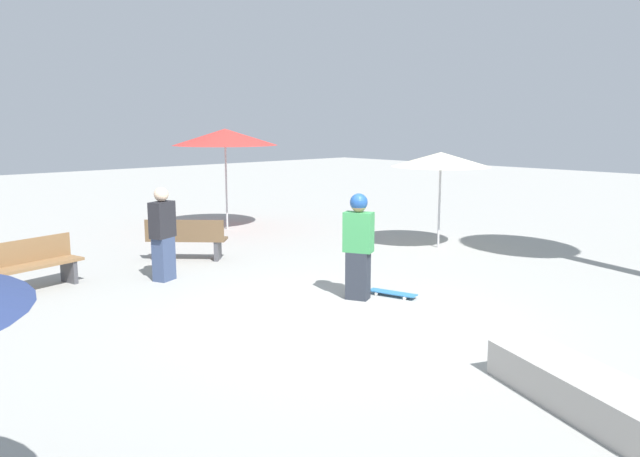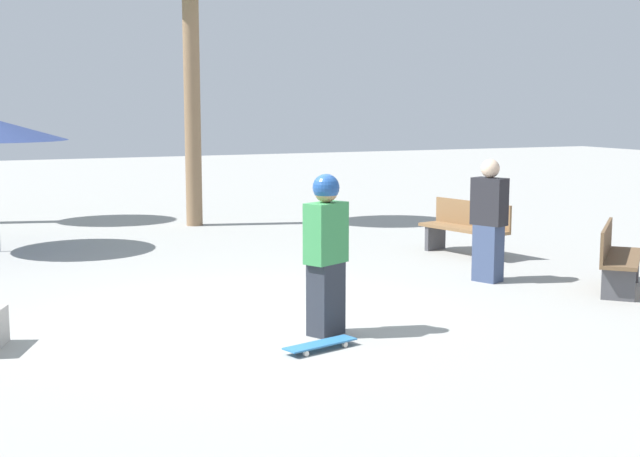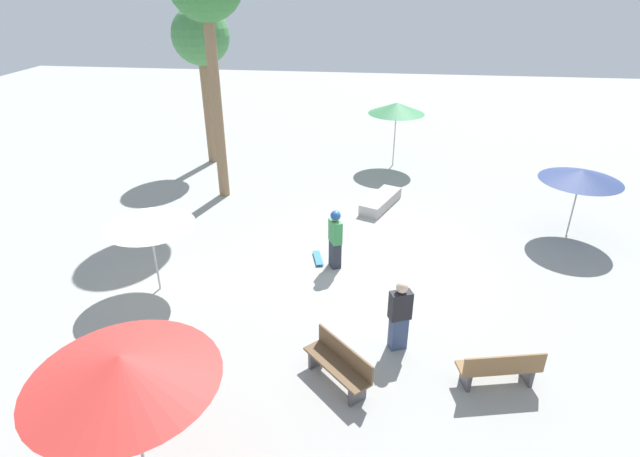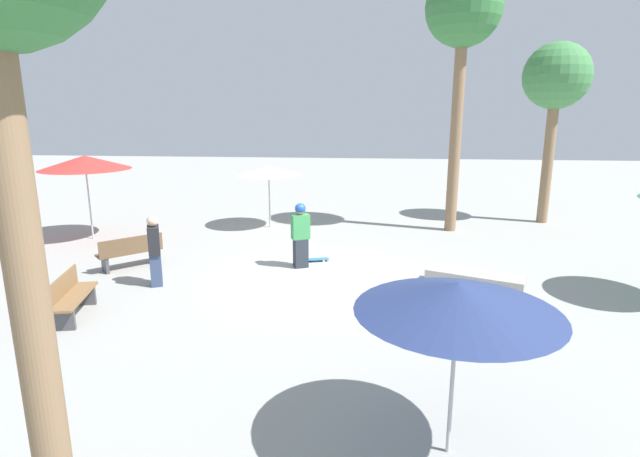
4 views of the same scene
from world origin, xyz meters
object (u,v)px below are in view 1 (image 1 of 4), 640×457
concrete_ledge (583,390)px  bench_far (33,265)px  bench_near (186,239)px  bystander_watching (163,234)px  skater_main (358,243)px  shade_umbrella_red (225,137)px  shade_umbrella_cream (441,159)px  skateboard (393,293)px

concrete_ledge → bench_far: size_ratio=1.36×
bench_near → bystander_watching: bearing=-89.1°
concrete_ledge → bystander_watching: bearing=-176.3°
skater_main → shade_umbrella_red: 7.46m
skater_main → shade_umbrella_cream: 4.77m
skateboard → concrete_ledge: size_ratio=0.37×
bystander_watching → skater_main: bearing=95.0°
bench_far → shade_umbrella_red: size_ratio=0.61×
skater_main → skateboard: bearing=34.3°
skater_main → bystander_watching: bearing=-178.2°
shade_umbrella_red → skateboard: bearing=-13.7°
skateboard → shade_umbrella_cream: size_ratio=0.38×
skateboard → skater_main: bearing=-135.4°
concrete_ledge → shade_umbrella_cream: (-5.83, 5.53, 1.78)m
shade_umbrella_cream → skater_main: bearing=-69.0°
skater_main → bench_near: (-4.34, -0.50, -0.48)m
bench_far → bystander_watching: (0.90, 1.93, 0.40)m
skater_main → concrete_ledge: size_ratio=0.75×
bench_near → shade_umbrella_red: (-2.61, 2.77, 1.98)m
bench_near → shade_umbrella_red: 4.29m
skater_main → concrete_ledge: 4.39m
concrete_ledge → bench_far: bench_far is taller
skateboard → bench_far: bench_far is taller
bench_far → bystander_watching: size_ratio=1.00×
bench_far → concrete_ledge: bearing=93.5°
concrete_ledge → shade_umbrella_cream: bearing=136.5°
skater_main → bench_far: skater_main is taller
bench_far → shade_umbrella_red: (-2.89, 5.86, 1.98)m
bystander_watching → bench_near: bearing=-157.3°
skater_main → shade_umbrella_red: shade_umbrella_red is taller
concrete_ledge → shade_umbrella_red: (-11.12, 3.46, 2.21)m
skater_main → bench_near: 4.40m
bench_near → shade_umbrella_red: bearing=88.7°
skateboard → bystander_watching: 4.15m
bench_near → shade_umbrella_cream: 5.75m
skateboard → shade_umbrella_red: shade_umbrella_red is taller
skateboard → bench_near: (-4.63, -1.01, 0.37)m
bench_near → bench_far: (0.28, -3.09, 0.00)m
skateboard → bench_far: size_ratio=0.50×
shade_umbrella_cream → bystander_watching: shade_umbrella_cream is taller
bench_far → bench_near: bearing=172.3°
bench_far → shade_umbrella_cream: shade_umbrella_cream is taller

